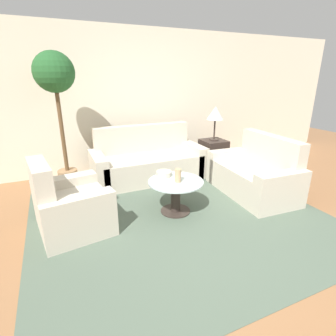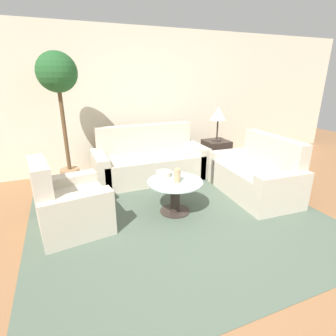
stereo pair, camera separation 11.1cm
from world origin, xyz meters
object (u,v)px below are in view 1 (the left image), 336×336
sofa_main (147,162)px  loveseat (256,175)px  bowl (164,174)px  potted_plant (56,88)px  armchair (68,208)px  table_lamp (215,114)px  vase (178,175)px  coffee_table (176,192)px

sofa_main → loveseat: 1.86m
bowl → potted_plant: bearing=134.2°
sofa_main → armchair: 1.90m
loveseat → table_lamp: (0.02, 1.23, 0.79)m
vase → bowl: size_ratio=0.84×
table_lamp → bowl: table_lamp is taller
coffee_table → bowl: (-0.07, 0.23, 0.20)m
loveseat → table_lamp: table_lamp is taller
sofa_main → armchair: sofa_main is taller
armchair → vase: armchair is taller
sofa_main → vase: 1.43m
sofa_main → coffee_table: 1.37m
loveseat → potted_plant: size_ratio=0.69×
loveseat → coffee_table: bearing=-84.5°
coffee_table → bowl: size_ratio=3.44×
coffee_table → vase: size_ratio=4.09×
sofa_main → loveseat: size_ratio=1.34×
armchair → potted_plant: 1.86m
table_lamp → bowl: (-1.50, -1.06, -0.59)m
bowl → loveseat: bearing=-6.6°
sofa_main → loveseat: sofa_main is taller
loveseat → potted_plant: 3.27m
armchair → potted_plant: (0.09, 1.33, 1.30)m
sofa_main → coffee_table: (-0.09, -1.36, -0.00)m
table_lamp → coffee_table: bearing=-138.0°
loveseat → vase: bearing=-82.9°
loveseat → table_lamp: size_ratio=2.28×
coffee_table → bowl: bearing=107.2°
vase → coffee_table: bearing=107.6°
armchair → coffee_table: (1.35, -0.12, 0.00)m
armchair → table_lamp: size_ratio=1.52×
vase → potted_plant: bearing=130.5°
armchair → coffee_table: armchair is taller
bowl → armchair: bearing=-175.2°
loveseat → table_lamp: 1.46m
table_lamp → potted_plant: 2.73m
loveseat → bowl: bearing=-93.4°
sofa_main → vase: bearing=-93.3°
sofa_main → table_lamp: bearing=-3.4°
sofa_main → bowl: sofa_main is taller
sofa_main → table_lamp: (1.33, -0.08, 0.79)m
sofa_main → bowl: (-0.16, -1.14, 0.19)m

